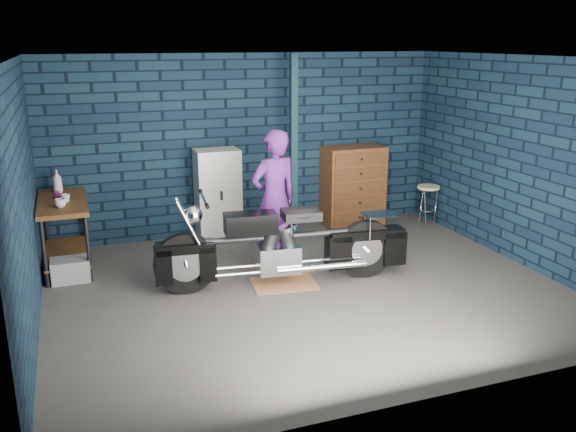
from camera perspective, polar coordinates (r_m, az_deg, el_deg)
name	(u,v)px	position (r m, az deg, el deg)	size (l,w,h in m)	color
ground	(307,289)	(7.38, 1.78, -6.85)	(6.00, 6.00, 0.00)	#43413F
room_walls	(291,125)	(7.37, 0.31, 8.52)	(6.02, 5.01, 2.71)	#0E1D30
support_post	(294,149)	(8.94, 0.52, 6.32)	(0.10, 0.10, 2.70)	#102833
workbench	(66,234)	(8.42, -20.08, -1.62)	(0.60, 1.40, 0.91)	brown
drip_mat	(284,283)	(7.54, -0.38, -6.31)	(0.77, 0.58, 0.01)	#8B5C3D
motorcycle	(284,239)	(7.33, -0.39, -2.15)	(2.64, 0.72, 1.16)	black
person	(274,199)	(7.89, -1.29, 1.61)	(0.66, 0.43, 1.80)	#5C217C
storage_bin	(70,270)	(8.04, -19.69, -4.77)	(0.46, 0.32, 0.28)	gray
locker	(218,195)	(9.04, -6.57, 1.96)	(0.63, 0.45, 1.36)	silver
tool_chest	(353,186)	(9.77, 6.11, 2.80)	(0.95, 0.53, 1.27)	brown
shop_stool	(427,206)	(10.00, 12.91, 0.96)	(0.36, 0.36, 0.65)	beige
cup_a	(60,203)	(7.95, -20.53, 1.13)	(0.14, 0.14, 0.11)	beige
cup_b	(66,198)	(8.18, -20.07, 1.58)	(0.11, 0.11, 0.10)	beige
mug_purple	(57,195)	(8.36, -20.83, 1.82)	(0.08, 0.08, 0.11)	#5E1965
bottle	(57,181)	(8.70, -20.77, 3.05)	(0.12, 0.12, 0.31)	gray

